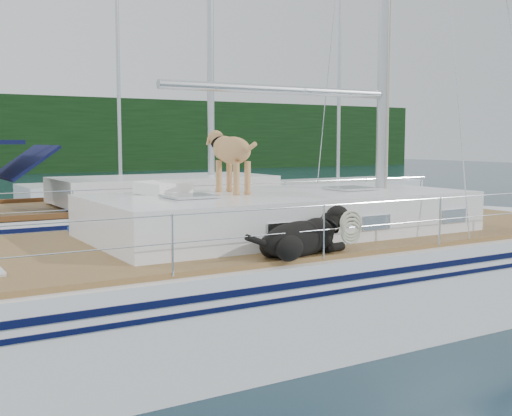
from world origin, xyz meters
TOP-DOWN VIEW (x-y plane):
  - ground at (0.00, 0.00)m, footprint 120.00×120.00m
  - main_sailboat at (0.09, -0.00)m, footprint 12.00×3.82m
  - neighbor_sailboat at (0.53, 6.12)m, footprint 11.00×3.50m
  - bg_boat_center at (4.00, 16.00)m, footprint 7.20×3.00m
  - bg_boat_east at (12.00, 13.00)m, footprint 6.40×3.00m

SIDE VIEW (x-z plane):
  - ground at x=0.00m, z-range 0.00..0.00m
  - bg_boat_center at x=4.00m, z-range -5.37..6.28m
  - bg_boat_east at x=12.00m, z-range -5.37..6.28m
  - neighbor_sailboat at x=0.53m, z-range -6.02..7.28m
  - main_sailboat at x=0.09m, z-range -6.33..7.68m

